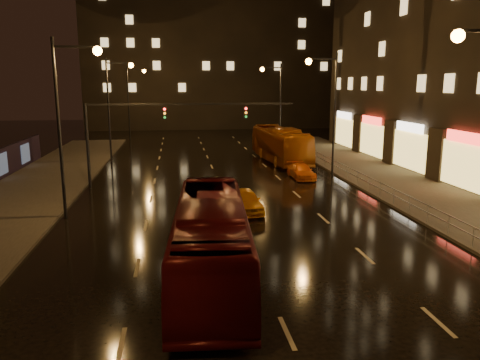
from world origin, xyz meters
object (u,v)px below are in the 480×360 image
object	(u,v)px
taxi_far	(301,171)
taxi_near	(245,201)
bus_curb	(280,145)
bus_red	(211,239)

from	to	relation	value
taxi_far	taxi_near	bearing A→B (deg)	-124.62
bus_curb	taxi_far	xyz separation A→B (m)	(-0.14, -8.47, -1.11)
bus_curb	taxi_near	distance (m)	19.05
bus_red	bus_curb	world-z (taller)	bus_curb
bus_red	taxi_far	xyz separation A→B (m)	(8.79, 19.04, -1.03)
bus_red	bus_curb	xyz separation A→B (m)	(8.93, 27.51, 0.09)
bus_red	taxi_near	xyz separation A→B (m)	(2.75, 9.52, -0.91)
taxi_near	taxi_far	xyz separation A→B (m)	(6.04, 9.52, -0.11)
taxi_near	taxi_far	bearing A→B (deg)	51.84
bus_curb	bus_red	bearing A→B (deg)	-111.80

